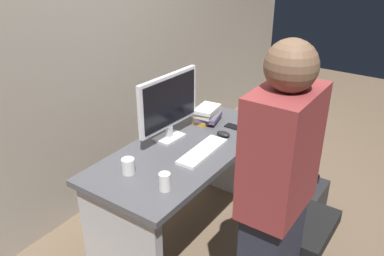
{
  "coord_description": "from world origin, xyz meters",
  "views": [
    {
      "loc": [
        -1.89,
        -1.35,
        2.0
      ],
      "look_at": [
        0.0,
        -0.05,
        0.88
      ],
      "focal_mm": 37.54,
      "sensor_mm": 36.0,
      "label": 1
    }
  ],
  "objects_px": {
    "book_stack": "(207,114)",
    "handbag": "(312,202)",
    "cup_near_keyboard": "(165,182)",
    "desk": "(186,175)",
    "mouse": "(223,134)",
    "monitor": "(169,104)",
    "cell_phone": "(235,127)",
    "cup_by_monitor": "(128,166)",
    "person_at_desk": "(275,207)",
    "office_chair": "(283,223)",
    "keyboard": "(203,151)"
  },
  "relations": [
    {
      "from": "mouse",
      "to": "cup_near_keyboard",
      "type": "bearing_deg",
      "value": -175.14
    },
    {
      "from": "person_at_desk",
      "to": "keyboard",
      "type": "height_order",
      "value": "person_at_desk"
    },
    {
      "from": "person_at_desk",
      "to": "monitor",
      "type": "height_order",
      "value": "person_at_desk"
    },
    {
      "from": "person_at_desk",
      "to": "handbag",
      "type": "xyz_separation_m",
      "value": [
        1.12,
        0.12,
        -0.7
      ]
    },
    {
      "from": "cup_near_keyboard",
      "to": "book_stack",
      "type": "bearing_deg",
      "value": 18.03
    },
    {
      "from": "person_at_desk",
      "to": "cell_phone",
      "type": "height_order",
      "value": "person_at_desk"
    },
    {
      "from": "keyboard",
      "to": "person_at_desk",
      "type": "bearing_deg",
      "value": -122.81
    },
    {
      "from": "cup_near_keyboard",
      "to": "handbag",
      "type": "distance_m",
      "value": 1.43
    },
    {
      "from": "monitor",
      "to": "cell_phone",
      "type": "xyz_separation_m",
      "value": [
        0.4,
        -0.29,
        -0.25
      ]
    },
    {
      "from": "mouse",
      "to": "keyboard",
      "type": "bearing_deg",
      "value": -178.4
    },
    {
      "from": "office_chair",
      "to": "keyboard",
      "type": "bearing_deg",
      "value": 90.21
    },
    {
      "from": "monitor",
      "to": "keyboard",
      "type": "relative_size",
      "value": 1.26
    },
    {
      "from": "keyboard",
      "to": "cell_phone",
      "type": "height_order",
      "value": "keyboard"
    },
    {
      "from": "mouse",
      "to": "person_at_desk",
      "type": "bearing_deg",
      "value": -134.98
    },
    {
      "from": "person_at_desk",
      "to": "monitor",
      "type": "bearing_deg",
      "value": 65.43
    },
    {
      "from": "cell_phone",
      "to": "desk",
      "type": "bearing_deg",
      "value": 163.8
    },
    {
      "from": "office_chair",
      "to": "book_stack",
      "type": "bearing_deg",
      "value": 63.79
    },
    {
      "from": "book_stack",
      "to": "handbag",
      "type": "bearing_deg",
      "value": -67.8
    },
    {
      "from": "person_at_desk",
      "to": "handbag",
      "type": "distance_m",
      "value": 1.33
    },
    {
      "from": "keyboard",
      "to": "cup_by_monitor",
      "type": "relative_size",
      "value": 4.56
    },
    {
      "from": "person_at_desk",
      "to": "mouse",
      "type": "relative_size",
      "value": 16.39
    },
    {
      "from": "desk",
      "to": "mouse",
      "type": "relative_size",
      "value": 14.33
    },
    {
      "from": "mouse",
      "to": "cup_near_keyboard",
      "type": "xyz_separation_m",
      "value": [
        -0.74,
        -0.06,
        0.03
      ]
    },
    {
      "from": "handbag",
      "to": "keyboard",
      "type": "bearing_deg",
      "value": 142.54
    },
    {
      "from": "cup_near_keyboard",
      "to": "book_stack",
      "type": "height_order",
      "value": "book_stack"
    },
    {
      "from": "keyboard",
      "to": "handbag",
      "type": "height_order",
      "value": "keyboard"
    },
    {
      "from": "book_stack",
      "to": "mouse",
      "type": "bearing_deg",
      "value": -120.13
    },
    {
      "from": "book_stack",
      "to": "handbag",
      "type": "relative_size",
      "value": 0.63
    },
    {
      "from": "book_stack",
      "to": "cell_phone",
      "type": "relative_size",
      "value": 1.66
    },
    {
      "from": "monitor",
      "to": "book_stack",
      "type": "bearing_deg",
      "value": -10.45
    },
    {
      "from": "mouse",
      "to": "book_stack",
      "type": "distance_m",
      "value": 0.26
    },
    {
      "from": "cup_by_monitor",
      "to": "book_stack",
      "type": "xyz_separation_m",
      "value": [
        0.85,
        0.0,
        0.02
      ]
    },
    {
      "from": "cup_by_monitor",
      "to": "cell_phone",
      "type": "bearing_deg",
      "value": -13.74
    },
    {
      "from": "person_at_desk",
      "to": "cup_by_monitor",
      "type": "height_order",
      "value": "person_at_desk"
    },
    {
      "from": "desk",
      "to": "handbag",
      "type": "relative_size",
      "value": 3.79
    },
    {
      "from": "cup_near_keyboard",
      "to": "cell_phone",
      "type": "distance_m",
      "value": 0.9
    },
    {
      "from": "cup_near_keyboard",
      "to": "desk",
      "type": "bearing_deg",
      "value": 22.23
    },
    {
      "from": "desk",
      "to": "person_at_desk",
      "type": "bearing_deg",
      "value": -116.94
    },
    {
      "from": "person_at_desk",
      "to": "cup_near_keyboard",
      "type": "height_order",
      "value": "person_at_desk"
    },
    {
      "from": "monitor",
      "to": "keyboard",
      "type": "xyz_separation_m",
      "value": [
        -0.04,
        -0.29,
        -0.25
      ]
    },
    {
      "from": "monitor",
      "to": "cup_near_keyboard",
      "type": "xyz_separation_m",
      "value": [
        -0.5,
        -0.35,
        -0.21
      ]
    },
    {
      "from": "cup_near_keyboard",
      "to": "office_chair",
      "type": "bearing_deg",
      "value": -48.87
    },
    {
      "from": "monitor",
      "to": "handbag",
      "type": "xyz_separation_m",
      "value": [
        0.68,
        -0.84,
        -0.85
      ]
    },
    {
      "from": "keyboard",
      "to": "cell_phone",
      "type": "xyz_separation_m",
      "value": [
        0.44,
        0.01,
        -0.01
      ]
    },
    {
      "from": "cup_by_monitor",
      "to": "handbag",
      "type": "relative_size",
      "value": 0.25
    },
    {
      "from": "cup_near_keyboard",
      "to": "keyboard",
      "type": "bearing_deg",
      "value": 6.78
    },
    {
      "from": "office_chair",
      "to": "book_stack",
      "type": "relative_size",
      "value": 3.92
    },
    {
      "from": "mouse",
      "to": "monitor",
      "type": "bearing_deg",
      "value": 129.9
    },
    {
      "from": "cup_near_keyboard",
      "to": "handbag",
      "type": "height_order",
      "value": "cup_near_keyboard"
    },
    {
      "from": "book_stack",
      "to": "handbag",
      "type": "height_order",
      "value": "book_stack"
    }
  ]
}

